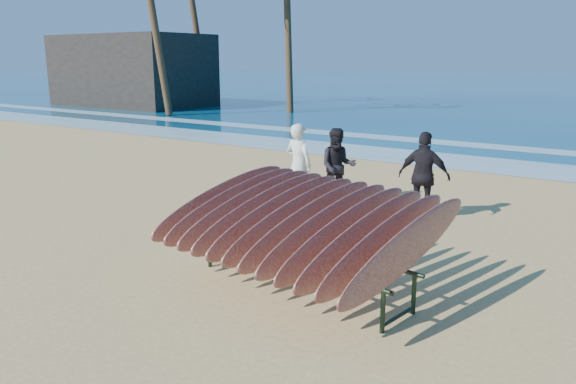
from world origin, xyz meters
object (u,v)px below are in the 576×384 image
person_dark_a (338,166)px  building (132,71)px  person_white (298,165)px  person_dark_b (424,176)px  surfboard_rack (301,222)px

person_dark_a → building: bearing=116.0°
person_white → person_dark_b: person_white is taller
surfboard_rack → building: building is taller
person_dark_a → person_dark_b: person_dark_b is taller
person_dark_b → surfboard_rack: bearing=83.7°
person_dark_b → person_white: bearing=4.5°
surfboard_rack → building: size_ratio=0.36×
person_white → person_dark_a: bearing=-133.2°
person_dark_a → person_dark_b: 1.90m
surfboard_rack → person_dark_a: person_dark_a is taller
surfboard_rack → person_dark_b: (0.11, 4.00, -0.08)m
person_dark_b → person_dark_a: bearing=-8.6°
surfboard_rack → person_white: size_ratio=2.11×
building → person_dark_a: bearing=-32.2°
person_dark_b → building: building is taller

